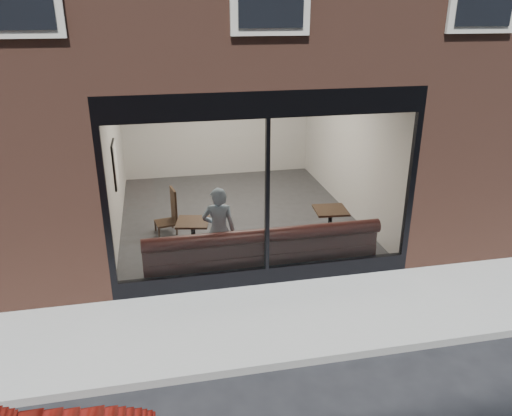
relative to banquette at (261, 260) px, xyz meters
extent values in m
plane|color=black|center=(0.00, -2.45, -0.23)|extent=(120.00, 120.00, 0.00)
cube|color=gray|center=(0.00, -1.45, -0.22)|extent=(40.00, 2.00, 0.01)
cube|color=gray|center=(0.00, -2.50, -0.17)|extent=(40.00, 0.10, 0.12)
cube|color=brown|center=(-3.75, 5.55, 1.38)|extent=(2.50, 12.00, 3.20)
cube|color=brown|center=(3.75, 5.55, 1.38)|extent=(2.50, 12.00, 3.20)
cube|color=brown|center=(0.00, 8.55, 1.38)|extent=(5.00, 6.00, 3.20)
plane|color=#2D2D30|center=(0.00, 2.55, -0.21)|extent=(6.00, 6.00, 0.00)
plane|color=white|center=(0.00, 2.55, 2.97)|extent=(6.00, 6.00, 0.00)
plane|color=silver|center=(0.00, 5.54, 1.37)|extent=(5.00, 0.00, 5.00)
plane|color=silver|center=(-2.49, 2.55, 1.37)|extent=(0.00, 6.00, 6.00)
plane|color=silver|center=(2.49, 2.55, 1.37)|extent=(0.00, 6.00, 6.00)
cube|color=black|center=(0.00, -0.40, -0.08)|extent=(5.00, 0.10, 0.30)
cube|color=black|center=(0.00, -0.40, 2.77)|extent=(5.00, 0.10, 0.40)
cube|color=black|center=(0.00, -0.40, 1.32)|extent=(0.06, 0.10, 2.50)
plane|color=white|center=(0.00, -0.43, 1.33)|extent=(4.80, 0.00, 4.80)
cube|color=#361613|center=(0.00, 0.00, 0.00)|extent=(4.00, 0.55, 0.45)
imported|color=#8DA7BF|center=(-0.70, 0.19, 0.55)|extent=(0.61, 0.45, 1.55)
cube|color=black|center=(-1.11, 0.72, 0.52)|extent=(0.66, 0.66, 0.04)
cube|color=black|center=(1.51, 0.75, 0.52)|extent=(0.65, 0.65, 0.04)
cube|color=black|center=(-1.57, 1.94, 0.01)|extent=(0.47, 0.47, 0.04)
cube|color=white|center=(-2.45, 2.29, 1.20)|extent=(0.02, 0.64, 0.85)
camera|label=1|loc=(-1.66, -7.51, 4.10)|focal=35.00mm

